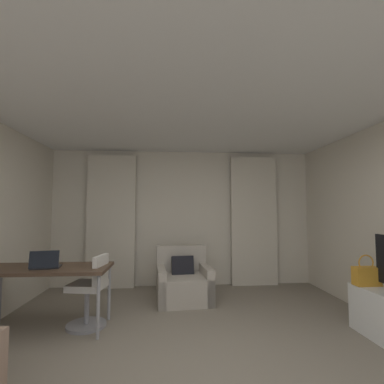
# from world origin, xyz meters

# --- Properties ---
(ground_plane) EXTENTS (12.00, 12.00, 0.00)m
(ground_plane) POSITION_xyz_m (0.00, 0.00, 0.00)
(ground_plane) COLOR gray
(wall_window) EXTENTS (5.12, 0.06, 2.60)m
(wall_window) POSITION_xyz_m (0.00, 3.03, 1.30)
(wall_window) COLOR beige
(wall_window) RESTS_ON ground
(ceiling) EXTENTS (5.12, 6.12, 0.06)m
(ceiling) POSITION_xyz_m (0.00, 0.00, 2.63)
(ceiling) COLOR white
(ceiling) RESTS_ON wall_left
(curtain_left_panel) EXTENTS (0.90, 0.06, 2.50)m
(curtain_left_panel) POSITION_xyz_m (-1.38, 2.90, 1.25)
(curtain_left_panel) COLOR beige
(curtain_left_panel) RESTS_ON ground
(curtain_right_panel) EXTENTS (0.90, 0.06, 2.50)m
(curtain_right_panel) POSITION_xyz_m (1.38, 2.90, 1.25)
(curtain_right_panel) COLOR beige
(curtain_right_panel) RESTS_ON ground
(armchair) EXTENTS (0.91, 0.88, 0.84)m
(armchair) POSITION_xyz_m (-0.05, 2.09, 0.28)
(armchair) COLOR #B2A899
(armchair) RESTS_ON ground
(desk) EXTENTS (1.49, 0.66, 0.75)m
(desk) POSITION_xyz_m (-1.76, 1.11, 0.69)
(desk) COLOR #4C3828
(desk) RESTS_ON ground
(desk_chair) EXTENTS (0.48, 0.48, 0.88)m
(desk_chair) POSITION_xyz_m (-1.25, 1.17, 0.39)
(desk_chair) COLOR gray
(desk_chair) RESTS_ON ground
(laptop) EXTENTS (0.36, 0.30, 0.22)m
(laptop) POSITION_xyz_m (-1.75, 1.04, 0.80)
(laptop) COLOR #2D2D33
(laptop) RESTS_ON desk
(handbag_primary) EXTENTS (0.30, 0.14, 0.37)m
(handbag_primary) POSITION_xyz_m (2.11, 0.78, 0.66)
(handbag_primary) COLOR orange
(handbag_primary) RESTS_ON tv_console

